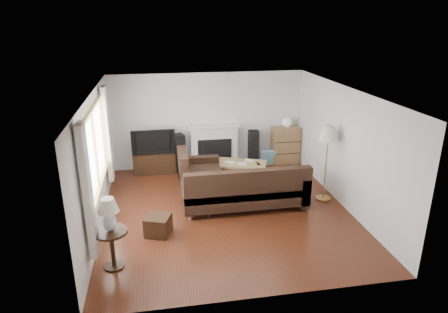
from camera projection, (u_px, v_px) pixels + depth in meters
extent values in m
cube|color=#4A1F10|center=(226.00, 211.00, 8.33)|extent=(5.10, 5.60, 0.04)
cube|color=white|center=(227.00, 92.00, 7.49)|extent=(5.10, 5.60, 0.04)
cube|color=silver|center=(208.00, 120.00, 10.46)|extent=(5.00, 0.04, 2.50)
cube|color=silver|center=(263.00, 221.00, 5.36)|extent=(5.00, 0.04, 2.50)
cube|color=silver|center=(96.00, 162.00, 7.50)|extent=(0.04, 5.50, 2.50)
cube|color=silver|center=(344.00, 147.00, 8.32)|extent=(0.04, 5.50, 2.50)
cube|color=olive|center=(96.00, 150.00, 7.22)|extent=(0.12, 2.74, 1.54)
cube|color=beige|center=(88.00, 192.00, 5.87)|extent=(0.10, 0.35, 2.10)
cube|color=beige|center=(108.00, 135.00, 8.69)|extent=(0.10, 0.35, 2.10)
cube|color=white|center=(214.00, 146.00, 10.61)|extent=(1.40, 0.26, 1.15)
cube|color=black|center=(155.00, 162.00, 10.30)|extent=(1.07, 0.48, 0.54)
imported|color=black|center=(153.00, 141.00, 10.11)|extent=(1.09, 0.14, 0.63)
cube|color=black|center=(179.00, 152.00, 10.38)|extent=(0.35, 0.39, 0.97)
cube|color=black|center=(253.00, 148.00, 10.73)|extent=(0.30, 0.35, 0.96)
cube|color=olive|center=(285.00, 145.00, 10.85)|extent=(0.75, 0.36, 1.03)
sphere|color=white|center=(287.00, 122.00, 10.63)|extent=(0.25, 0.25, 0.25)
cube|color=black|center=(244.00, 187.00, 8.38)|extent=(2.81, 2.06, 0.91)
cube|color=#9D814B|center=(241.00, 172.00, 9.78)|extent=(1.36, 1.04, 0.47)
cube|color=black|center=(158.00, 225.00, 7.39)|extent=(0.55, 0.55, 0.36)
cube|color=#A47B39|center=(326.00, 163.00, 8.60)|extent=(0.47, 0.47, 1.68)
cube|color=black|center=(113.00, 249.00, 6.37)|extent=(0.53, 0.53, 0.66)
cube|color=silver|center=(109.00, 215.00, 6.17)|extent=(0.34, 0.34, 0.55)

